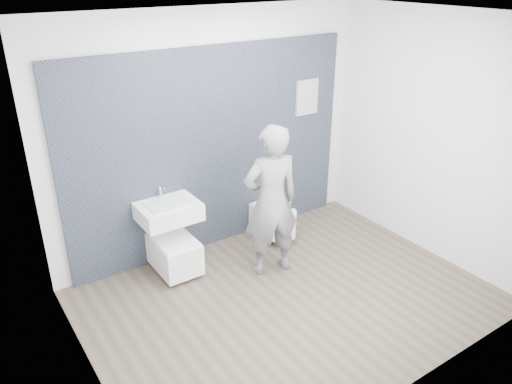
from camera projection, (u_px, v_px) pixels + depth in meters
ground at (288, 299)px, 5.22m from camera, size 4.00×4.00×0.00m
room_shell at (293, 141)px, 4.49m from camera, size 4.00×4.00×4.00m
tile_wall at (218, 240)px, 6.32m from camera, size 3.60×0.06×2.40m
washbasin at (169, 211)px, 5.43m from camera, size 0.65×0.48×0.48m
toilet_square at (174, 252)px, 5.58m from camera, size 0.43×0.62×0.78m
toilet_rounded at (275, 220)px, 6.28m from camera, size 0.38×0.64×0.35m
info_placard at (302, 214)px, 6.97m from camera, size 0.33×0.03×0.44m
visitor at (271, 201)px, 5.36m from camera, size 0.70×0.53×1.72m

